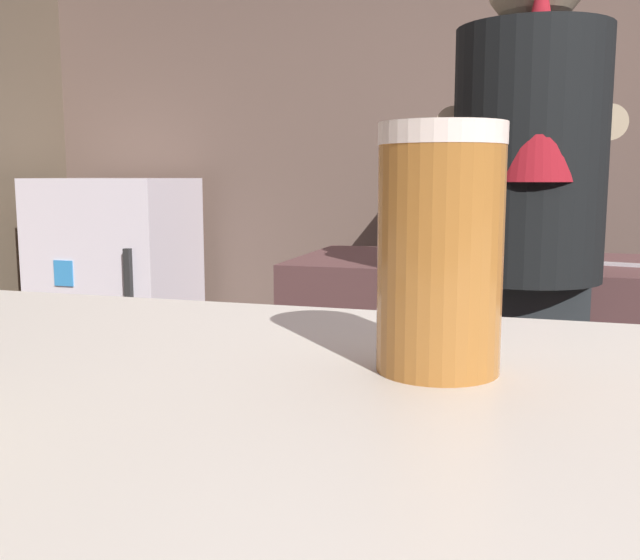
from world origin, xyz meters
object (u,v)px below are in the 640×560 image
Objects in this scene: mini_fridge at (117,294)px; bottle_hot_sauce at (569,144)px; mixing_bowl at (417,253)px; bottle_soy at (441,146)px; bottle_vinegar at (528,144)px; bartender at (525,253)px; bottle_olive_oil at (480,150)px; chefs_knife at (633,265)px; pint_glass_far at (440,249)px.

bottle_hot_sauce is at bearing 7.20° from mini_fridge.
bottle_soy is at bearing 94.18° from mixing_bowl.
mini_fridge is at bearing -176.08° from bottle_vinegar.
bartender is 1.72m from bottle_olive_oil.
pint_glass_far is at bearing -87.88° from chefs_knife.
bartender is at bearing -75.70° from bottle_soy.
bottle_olive_oil is at bearing 124.55° from chefs_knife.
bartender is 7.91× the size of bottle_soy.
bartender is at bearing -89.18° from bottle_vinegar.
mixing_bowl is at bearing -32.69° from mini_fridge.
bottle_olive_oil is at bearing 93.80° from pint_glass_far.
pint_glass_far is at bearing -82.81° from bottle_soy.
chefs_knife is 1.25m from bottle_vinegar.
mixing_bowl is 0.85× the size of bottle_soy.
mixing_bowl is at bearing 33.28° from bartender.
bottle_olive_oil is (1.74, 0.25, 0.71)m from mini_fridge.
bottle_vinegar is at bearing -29.96° from bottle_olive_oil.
bottle_vinegar reaches higher than bottle_olive_oil.
mini_fridge is 5.34× the size of bottle_soy.
mixing_bowl is 0.76× the size of chefs_knife.
bartender reaches higher than mixing_bowl.
pint_glass_far is (-0.04, -1.29, 0.13)m from bartender.
bottle_vinegar reaches higher than mini_fridge.
bottle_soy reaches higher than pint_glass_far.
mini_fridge is 4.92× the size of bottle_vinegar.
mini_fridge is 3.38m from pint_glass_far.
bottle_vinegar is at bearing 76.78° from mixing_bowl.
bottle_hot_sauce is (-0.13, 1.29, 0.38)m from chefs_knife.
mini_fridge is 1.90m from bottle_olive_oil.
bottle_vinegar is at bearing 89.74° from pint_glass_far.
bottle_hot_sauce is 1.26× the size of bottle_olive_oil.
bartender is at bearing -49.14° from mixing_bowl.
chefs_knife is (0.58, 0.05, -0.02)m from mixing_bowl.
bottle_soy is 0.91× the size of bottle_hot_sauce.
mini_fridge is 0.68× the size of bartender.
bottle_vinegar is (-0.02, 1.56, 0.31)m from bartender.
mixing_bowl is 1.67m from pint_glass_far.
bottle_olive_oil reaches higher than mixing_bowl.
pint_glass_far is at bearing -86.20° from bottle_olive_oil.
chefs_knife is at bearing -68.09° from bottle_olive_oil.
bottle_vinegar is 1.24× the size of bottle_olive_oil.
pint_glass_far is 2.85m from bottle_soy.
bartender is at bearing -82.11° from bottle_olive_oil.
pint_glass_far is (1.94, -2.71, 0.55)m from mini_fridge.
mini_fridge is 6.10× the size of bottle_olive_oil.
bottle_vinegar reaches higher than mixing_bowl.
bottle_soy is (-0.67, 1.13, 0.37)m from chefs_knife.
chefs_knife is 1.11× the size of bottle_soy.
bottle_vinegar reaches higher than pint_glass_far.
bottle_soy reaches higher than mini_fridge.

